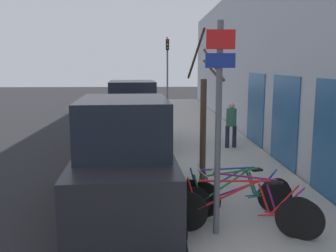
% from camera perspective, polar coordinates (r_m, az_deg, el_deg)
% --- Properties ---
extents(ground_plane, '(80.00, 80.00, 0.00)m').
position_cam_1_polar(ground_plane, '(13.09, -4.31, -4.02)').
color(ground_plane, black).
extents(sidewalk_curb, '(3.20, 32.00, 0.15)m').
position_cam_1_polar(sidewalk_curb, '(15.95, 5.40, -1.36)').
color(sidewalk_curb, '#ADA89E').
rests_on(sidewalk_curb, ground).
extents(building_facade, '(0.23, 32.00, 6.50)m').
position_cam_1_polar(building_facade, '(15.92, 11.97, 9.85)').
color(building_facade, '#B2B7C1').
rests_on(building_facade, ground).
extents(signpost, '(0.48, 0.12, 3.55)m').
position_cam_1_polar(signpost, '(6.15, 7.69, 0.63)').
color(signpost, '#595B60').
rests_on(signpost, sidewalk_curb).
extents(bicycle_0, '(2.50, 0.60, 0.99)m').
position_cam_1_polar(bicycle_0, '(6.58, 11.09, -12.62)').
color(bicycle_0, black).
rests_on(bicycle_0, sidewalk_curb).
extents(bicycle_1, '(2.09, 1.44, 0.96)m').
position_cam_1_polar(bicycle_1, '(6.89, 12.36, -11.72)').
color(bicycle_1, black).
rests_on(bicycle_1, sidewalk_curb).
extents(bicycle_2, '(2.33, 0.74, 0.92)m').
position_cam_1_polar(bicycle_2, '(7.32, 10.36, -10.49)').
color(bicycle_2, black).
rests_on(bicycle_2, sidewalk_curb).
extents(bicycle_3, '(2.33, 0.44, 0.93)m').
position_cam_1_polar(bicycle_3, '(7.46, 9.81, -10.07)').
color(bicycle_3, black).
rests_on(bicycle_3, sidewalk_curb).
extents(parked_car_0, '(2.27, 4.69, 2.37)m').
position_cam_1_polar(parked_car_0, '(7.59, -6.64, -5.62)').
color(parked_car_0, black).
rests_on(parked_car_0, ground).
extents(parked_car_1, '(2.17, 4.37, 2.45)m').
position_cam_1_polar(parked_car_1, '(13.47, -5.42, 1.15)').
color(parked_car_1, gray).
rests_on(parked_car_1, ground).
extents(pedestrian_near, '(0.41, 0.35, 1.58)m').
position_cam_1_polar(pedestrian_near, '(13.16, 9.61, 0.65)').
color(pedestrian_near, '#1E2338').
rests_on(pedestrian_near, sidewalk_curb).
extents(street_tree, '(0.67, 1.97, 3.74)m').
position_cam_1_polar(street_tree, '(9.23, 5.41, 1.26)').
color(street_tree, '#4C3828').
rests_on(street_tree, sidewalk_curb).
extents(traffic_light, '(0.20, 0.30, 4.50)m').
position_cam_1_polar(traffic_light, '(22.59, -0.09, 9.34)').
color(traffic_light, '#595B60').
rests_on(traffic_light, sidewalk_curb).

